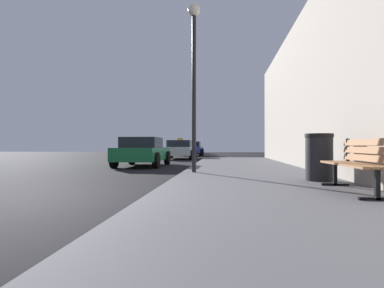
% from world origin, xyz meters
% --- Properties ---
extents(ground_plane, '(80.00, 80.00, 0.00)m').
position_xyz_m(ground_plane, '(0.00, 0.00, 0.00)').
color(ground_plane, black).
extents(sidewalk, '(4.00, 32.00, 0.15)m').
position_xyz_m(sidewalk, '(4.00, 0.00, 0.07)').
color(sidewalk, '#5B5B60').
rests_on(sidewalk, ground_plane).
extents(bench, '(0.51, 1.90, 0.89)m').
position_xyz_m(bench, '(5.39, 0.43, 0.67)').
color(bench, '#9E6B42').
rests_on(bench, sidewalk).
extents(trash_bin, '(0.60, 0.60, 1.02)m').
position_xyz_m(trash_bin, '(5.25, 2.12, 0.66)').
color(trash_bin, black).
rests_on(trash_bin, sidewalk).
extents(street_lamp, '(0.36, 0.36, 4.83)m').
position_xyz_m(street_lamp, '(2.35, 4.07, 3.40)').
color(street_lamp, black).
rests_on(street_lamp, sidewalk).
extents(car_green, '(1.96, 4.03, 1.27)m').
position_xyz_m(car_green, '(-0.36, 8.83, 0.64)').
color(car_green, '#196638').
rests_on(car_green, ground_plane).
extents(car_silver, '(1.96, 4.32, 1.43)m').
position_xyz_m(car_silver, '(0.27, 16.66, 0.65)').
color(car_silver, '#B7B7BF').
rests_on(car_silver, ground_plane).
extents(car_blue, '(1.98, 4.04, 1.27)m').
position_xyz_m(car_blue, '(0.36, 23.75, 0.64)').
color(car_blue, '#233899').
rests_on(car_blue, ground_plane).
extents(car_yellow, '(1.95, 4.17, 1.27)m').
position_xyz_m(car_yellow, '(-0.47, 31.54, 0.65)').
color(car_yellow, yellow).
rests_on(car_yellow, ground_plane).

